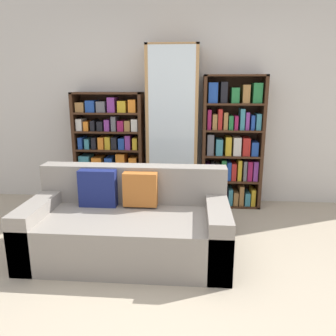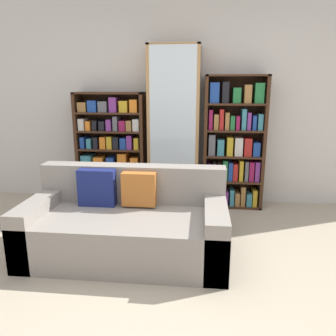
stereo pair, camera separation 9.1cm
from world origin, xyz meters
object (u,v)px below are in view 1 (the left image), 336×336
Objects in this scene: bookshelf_left at (110,150)px; bookshelf_right at (232,145)px; wine_bottle at (224,216)px; display_cabinet at (172,129)px; couch at (129,225)px.

bookshelf_left is 0.87× the size of bookshelf_right.
bookshelf_left is 4.44× the size of wine_bottle.
display_cabinet is 1.31m from wine_bottle.
display_cabinet is 0.80m from bookshelf_right.
display_cabinet is 1.21× the size of bookshelf_right.
couch reaches higher than wine_bottle.
bookshelf_left reaches higher than wine_bottle.
display_cabinet reaches higher than wine_bottle.
couch is at bearing -144.95° from wine_bottle.
bookshelf_left reaches higher than couch.
display_cabinet is at bearing 77.17° from couch.
bookshelf_left is at bearing 110.08° from couch.
bookshelf_left is 0.89m from display_cabinet.
bookshelf_left is at bearing 178.87° from display_cabinet.
couch is 5.53× the size of wine_bottle.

